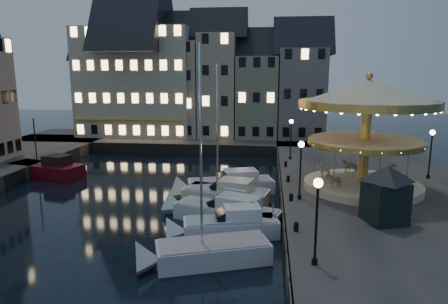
# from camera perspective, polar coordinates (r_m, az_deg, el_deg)

# --- Properties ---
(ground) EXTENTS (160.00, 160.00, 0.00)m
(ground) POSITION_cam_1_polar(r_m,az_deg,el_deg) (28.91, -3.82, -9.26)
(ground) COLOR black
(ground) RESTS_ON ground
(quay_east) EXTENTS (16.00, 56.00, 1.30)m
(quay_east) POSITION_cam_1_polar(r_m,az_deg,el_deg) (35.15, 21.25, -5.18)
(quay_east) COLOR #474442
(quay_east) RESTS_ON ground
(quay_north) EXTENTS (44.00, 12.00, 1.30)m
(quay_north) POSITION_cam_1_polar(r_m,az_deg,el_deg) (56.94, -6.73, 1.54)
(quay_north) COLOR #474442
(quay_north) RESTS_ON ground
(quaywall_e) EXTENTS (0.15, 44.00, 1.30)m
(quaywall_e) POSITION_cam_1_polar(r_m,az_deg,el_deg) (33.99, 8.05, -5.06)
(quaywall_e) COLOR #47423A
(quaywall_e) RESTS_ON ground
(quaywall_n) EXTENTS (48.00, 0.15, 1.30)m
(quaywall_n) POSITION_cam_1_polar(r_m,az_deg,el_deg) (50.74, -6.07, 0.38)
(quaywall_n) COLOR #47423A
(quaywall_n) RESTS_ON ground
(streetlamp_a) EXTENTS (0.44, 0.44, 4.17)m
(streetlamp_a) POSITION_cam_1_polar(r_m,az_deg,el_deg) (18.78, 13.14, -7.95)
(streetlamp_a) COLOR black
(streetlamp_a) RESTS_ON quay_east
(streetlamp_b) EXTENTS (0.44, 0.44, 4.17)m
(streetlamp_b) POSITION_cam_1_polar(r_m,az_deg,el_deg) (28.38, 10.90, -1.37)
(streetlamp_b) COLOR black
(streetlamp_b) RESTS_ON quay_east
(streetlamp_c) EXTENTS (0.44, 0.44, 4.17)m
(streetlamp_c) POSITION_cam_1_polar(r_m,az_deg,el_deg) (41.64, 9.54, 2.63)
(streetlamp_c) COLOR black
(streetlamp_c) RESTS_ON quay_east
(streetlamp_d) EXTENTS (0.44, 0.44, 4.17)m
(streetlamp_d) POSITION_cam_1_polar(r_m,az_deg,el_deg) (37.68, 27.48, 0.63)
(streetlamp_d) COLOR black
(streetlamp_d) RESTS_ON quay_east
(bollard_a) EXTENTS (0.30, 0.30, 0.57)m
(bollard_a) POSITION_cam_1_polar(r_m,az_deg,el_deg) (23.30, 10.27, -10.35)
(bollard_a) COLOR black
(bollard_a) RESTS_ON quay_east
(bollard_b) EXTENTS (0.30, 0.30, 0.57)m
(bollard_b) POSITION_cam_1_polar(r_m,az_deg,el_deg) (28.48, 9.58, -6.31)
(bollard_b) COLOR black
(bollard_b) RESTS_ON quay_east
(bollard_c) EXTENTS (0.30, 0.30, 0.57)m
(bollard_c) POSITION_cam_1_polar(r_m,az_deg,el_deg) (33.28, 9.15, -3.74)
(bollard_c) COLOR black
(bollard_c) RESTS_ON quay_east
(bollard_d) EXTENTS (0.30, 0.30, 0.57)m
(bollard_d) POSITION_cam_1_polar(r_m,az_deg,el_deg) (38.62, 8.80, -1.65)
(bollard_d) COLOR black
(bollard_d) RESTS_ON quay_east
(townhouse_na) EXTENTS (5.50, 8.00, 12.80)m
(townhouse_na) POSITION_cam_1_polar(r_m,az_deg,el_deg) (61.74, -17.02, 8.54)
(townhouse_na) COLOR gray
(townhouse_na) RESTS_ON quay_north
(townhouse_nb) EXTENTS (6.16, 8.00, 13.80)m
(townhouse_nb) POSITION_cam_1_polar(r_m,az_deg,el_deg) (59.77, -12.18, 9.18)
(townhouse_nb) COLOR gray
(townhouse_nb) RESTS_ON quay_north
(townhouse_nc) EXTENTS (6.82, 8.00, 14.80)m
(townhouse_nc) POSITION_cam_1_polar(r_m,az_deg,el_deg) (58.12, -6.46, 9.80)
(townhouse_nc) COLOR tan
(townhouse_nc) RESTS_ON quay_north
(townhouse_nd) EXTENTS (5.50, 8.00, 15.80)m
(townhouse_nd) POSITION_cam_1_polar(r_m,az_deg,el_deg) (57.10, -0.74, 10.35)
(townhouse_nd) COLOR tan
(townhouse_nd) RESTS_ON quay_north
(townhouse_ne) EXTENTS (6.16, 8.00, 12.80)m
(townhouse_ne) POSITION_cam_1_polar(r_m,az_deg,el_deg) (56.72, 4.79, 8.79)
(townhouse_ne) COLOR gray
(townhouse_ne) RESTS_ON quay_north
(townhouse_nf) EXTENTS (6.82, 8.00, 13.80)m
(townhouse_nf) POSITION_cam_1_polar(r_m,az_deg,el_deg) (56.83, 10.99, 9.14)
(townhouse_nf) COLOR slate
(townhouse_nf) RESTS_ON quay_north
(hotel_corner) EXTENTS (17.60, 9.00, 16.80)m
(hotel_corner) POSITION_cam_1_polar(r_m,az_deg,el_deg) (59.73, -12.20, 10.62)
(hotel_corner) COLOR #BFBA9E
(hotel_corner) RESTS_ON quay_north
(motorboat_a) EXTENTS (7.12, 4.41, 11.90)m
(motorboat_a) POSITION_cam_1_polar(r_m,az_deg,el_deg) (22.20, -3.07, -14.29)
(motorboat_a) COLOR silver
(motorboat_a) RESTS_ON ground
(motorboat_b) EXTENTS (7.00, 3.36, 2.15)m
(motorboat_b) POSITION_cam_1_polar(r_m,az_deg,el_deg) (25.39, 0.03, -10.66)
(motorboat_b) COLOR silver
(motorboat_b) RESTS_ON ground
(motorboat_c) EXTENTS (8.37, 4.79, 11.29)m
(motorboat_c) POSITION_cam_1_polar(r_m,az_deg,el_deg) (27.89, -0.31, -8.53)
(motorboat_c) COLOR silver
(motorboat_c) RESTS_ON ground
(motorboat_d) EXTENTS (7.81, 4.15, 2.15)m
(motorboat_d) POSITION_cam_1_polar(r_m,az_deg,el_deg) (31.88, -0.39, -6.06)
(motorboat_d) COLOR beige
(motorboat_d) RESTS_ON ground
(motorboat_e) EXTENTS (8.32, 4.50, 2.15)m
(motorboat_e) POSITION_cam_1_polar(r_m,az_deg,el_deg) (34.36, 0.32, -4.78)
(motorboat_e) COLOR silver
(motorboat_e) RESTS_ON ground
(red_fishing_boat) EXTENTS (8.02, 4.33, 5.98)m
(red_fishing_boat) POSITION_cam_1_polar(r_m,az_deg,el_deg) (43.25, -23.95, -2.34)
(red_fishing_boat) COLOR maroon
(red_fishing_boat) RESTS_ON ground
(carousel) EXTENTS (10.12, 10.12, 8.85)m
(carousel) POSITION_cam_1_polar(r_m,az_deg,el_deg) (31.70, 19.74, 5.18)
(carousel) COLOR beige
(carousel) RESTS_ON quay_east
(ticket_kiosk) EXTENTS (3.39, 3.39, 3.97)m
(ticket_kiosk) POSITION_cam_1_polar(r_m,az_deg,el_deg) (25.49, 22.18, -4.26)
(ticket_kiosk) COLOR black
(ticket_kiosk) RESTS_ON quay_east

